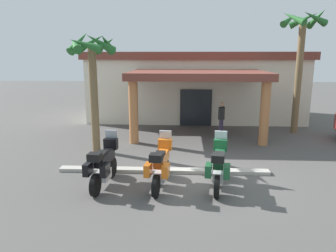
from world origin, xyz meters
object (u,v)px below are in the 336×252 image
object	(u,v)px
palm_tree_near_portico	(301,44)
motorcycle_black	(103,165)
motel_building	(195,85)
motorcycle_orange	(161,165)
motorcycle_green	(219,166)
pedestrian	(221,116)
palm_tree_roadside	(92,61)

from	to	relation	value
palm_tree_near_portico	motorcycle_black	bearing A→B (deg)	-137.73
motel_building	motorcycle_orange	xyz separation A→B (m)	(-1.42, -11.61, -1.44)
motorcycle_green	palm_tree_near_portico	size ratio (longest dim) A/B	0.35
pedestrian	palm_tree_roadside	size ratio (longest dim) A/B	0.34
motorcycle_black	pedestrian	bearing A→B (deg)	-28.19
motorcycle_orange	palm_tree_near_portico	xyz separation A→B (m)	(6.56, 7.56, 3.85)
pedestrian	motorcycle_green	bearing A→B (deg)	-66.84
motorcycle_orange	motorcycle_green	bearing A→B (deg)	-82.18
pedestrian	motel_building	bearing A→B (deg)	133.22
motorcycle_green	pedestrian	size ratio (longest dim) A/B	1.27
motorcycle_orange	pedestrian	world-z (taller)	pedestrian
motorcycle_orange	motorcycle_green	size ratio (longest dim) A/B	1.00
palm_tree_roadside	palm_tree_near_portico	xyz separation A→B (m)	(9.56, 3.92, 0.75)
palm_tree_roadside	motorcycle_green	bearing A→B (deg)	-37.09
motel_building	palm_tree_roadside	bearing A→B (deg)	-118.46
motorcycle_black	motel_building	bearing A→B (deg)	-9.94
palm_tree_roadside	palm_tree_near_portico	bearing A→B (deg)	22.31
motorcycle_black	motorcycle_orange	bearing A→B (deg)	-83.95
motorcycle_green	pedestrian	bearing A→B (deg)	2.04
motel_building	motorcycle_green	xyz separation A→B (m)	(0.35, -11.58, -1.44)
motel_building	motorcycle_orange	bearing A→B (deg)	-96.46
palm_tree_roadside	pedestrian	bearing A→B (deg)	27.49
motorcycle_orange	pedestrian	xyz separation A→B (m)	(2.59, 6.54, 0.31)
motorcycle_orange	palm_tree_roadside	world-z (taller)	palm_tree_roadside
motorcycle_green	palm_tree_near_portico	bearing A→B (deg)	-23.30
motorcycle_black	palm_tree_roadside	bearing A→B (deg)	23.85
motel_building	motorcycle_green	bearing A→B (deg)	-87.72
motel_building	pedestrian	bearing A→B (deg)	-76.52
motorcycle_orange	palm_tree_near_portico	world-z (taller)	palm_tree_near_portico
motorcycle_black	palm_tree_roadside	xyz separation A→B (m)	(-1.22, 3.66, 3.09)
pedestrian	palm_tree_roadside	distance (m)	6.88
motel_building	palm_tree_near_portico	size ratio (longest dim) A/B	2.12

